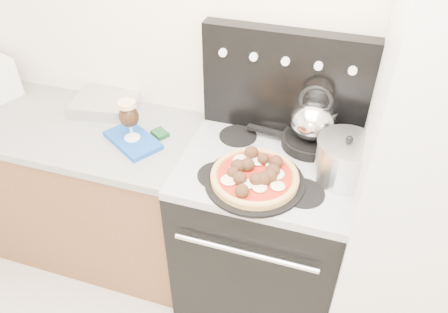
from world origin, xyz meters
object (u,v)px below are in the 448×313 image
at_px(fridge, 440,195).
at_px(pizza_pan, 254,181).
at_px(stove_body, 262,235).
at_px(tea_kettle, 313,117).
at_px(base_cabinet, 76,189).
at_px(pizza, 255,175).
at_px(oven_mitt, 133,140).
at_px(beer_glass, 130,120).
at_px(skillet, 310,141).
at_px(stock_pot, 345,161).

height_order(fridge, pizza_pan, fridge).
height_order(stove_body, tea_kettle, tea_kettle).
distance_m(base_cabinet, pizza, 1.22).
height_order(oven_mitt, pizza, pizza).
relative_size(base_cabinet, beer_glass, 7.13).
xyz_separation_m(stove_body, beer_glass, (-0.65, -0.02, 0.59)).
height_order(fridge, oven_mitt, fridge).
xyz_separation_m(oven_mitt, skillet, (0.80, 0.20, 0.03)).
xyz_separation_m(beer_glass, tea_kettle, (0.80, 0.20, 0.05)).
bearing_deg(pizza, stove_body, 80.78).
relative_size(base_cabinet, skillet, 5.61).
bearing_deg(beer_glass, tea_kettle, 14.10).
height_order(base_cabinet, pizza, pizza).
xyz_separation_m(beer_glass, pizza_pan, (0.63, -0.12, -0.10)).
bearing_deg(oven_mitt, pizza, -11.08).
bearing_deg(stock_pot, skillet, 132.65).
bearing_deg(tea_kettle, pizza, -103.74).
height_order(base_cabinet, skillet, skillet).
xyz_separation_m(base_cabinet, pizza, (1.08, -0.17, 0.53)).
relative_size(base_cabinet, tea_kettle, 6.52).
bearing_deg(fridge, base_cabinet, 178.41).
relative_size(pizza, stock_pot, 1.52).
xyz_separation_m(fridge, tea_kettle, (-0.55, 0.21, 0.13)).
height_order(oven_mitt, tea_kettle, tea_kettle).
height_order(oven_mitt, stock_pot, stock_pot).
bearing_deg(stove_body, oven_mitt, -178.14).
bearing_deg(oven_mitt, skillet, 14.10).
bearing_deg(tea_kettle, fridge, -5.74).
bearing_deg(pizza, beer_glass, 168.92).
relative_size(pizza, skillet, 1.41).
bearing_deg(tea_kettle, pizza_pan, -103.74).
distance_m(fridge, skillet, 0.58).
xyz_separation_m(pizza, tea_kettle, (0.18, 0.32, 0.12)).
relative_size(fridge, pizza, 5.21).
xyz_separation_m(pizza_pan, skillet, (0.18, 0.32, 0.02)).
bearing_deg(pizza, skillet, 61.32).
xyz_separation_m(stove_body, fridge, (0.70, -0.03, 0.51)).
bearing_deg(beer_glass, fridge, -0.17).
bearing_deg(stock_pot, stove_body, -179.64).
bearing_deg(base_cabinet, fridge, -1.59).
bearing_deg(pizza_pan, beer_glass, 168.92).
relative_size(stove_body, pizza_pan, 2.10).
xyz_separation_m(fridge, skillet, (-0.55, 0.21, -0.01)).
distance_m(beer_glass, pizza, 0.64).
distance_m(stove_body, oven_mitt, 0.80).
height_order(base_cabinet, fridge, fridge).
xyz_separation_m(pizza_pan, pizza, (0.00, 0.00, 0.03)).
bearing_deg(tea_kettle, stock_pot, -32.41).
bearing_deg(oven_mitt, tea_kettle, 14.10).
distance_m(stove_body, skillet, 0.56).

